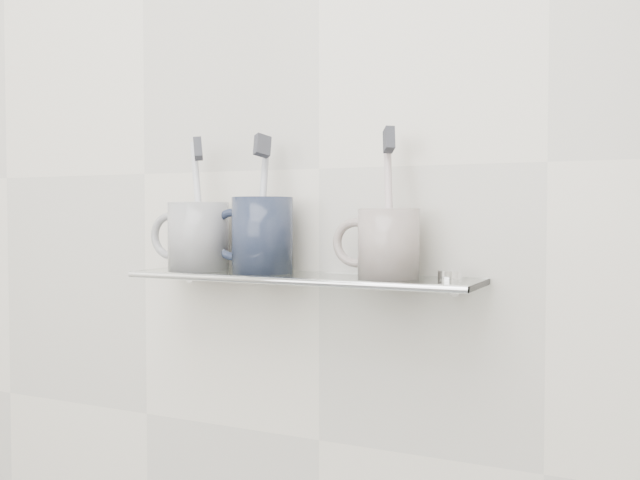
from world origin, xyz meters
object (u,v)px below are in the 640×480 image
Objects in this scene: mug_center at (263,235)px; mug_right at (389,243)px; shelf_glass at (300,278)px; mug_left at (199,236)px.

mug_center is 1.19× the size of mug_right.
mug_right is at bearing 2.22° from shelf_glass.
mug_right is at bearing 2.61° from mug_left.
mug_left is at bearing -175.06° from mug_right.
shelf_glass is at bearing 0.94° from mug_left.
mug_left reaches higher than mug_right.
mug_left is 1.11× the size of mug_right.
mug_center is at bearing 2.61° from mug_left.
mug_center reaches higher than mug_left.
mug_right is (0.19, 0.00, -0.01)m from mug_center.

